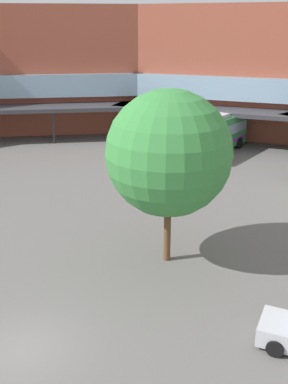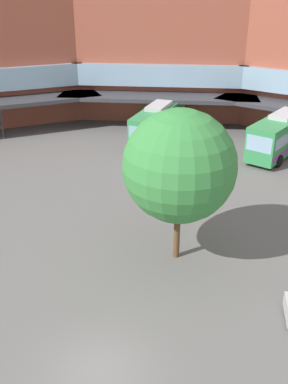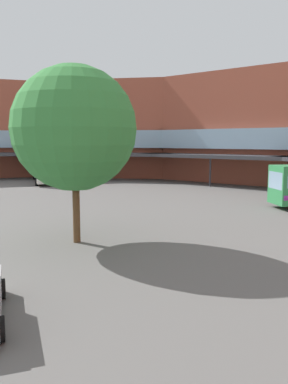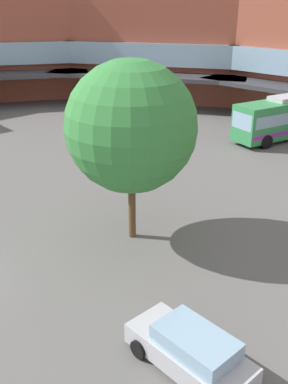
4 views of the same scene
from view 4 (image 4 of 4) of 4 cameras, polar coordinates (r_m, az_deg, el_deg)
name	(u,v)px [view 4 (image 4 of 4)]	position (r m, az deg, el deg)	size (l,w,h in m)	color
station_building	(237,71)	(32.55, 11.83, 14.92)	(85.05, 50.29, 13.42)	#9E4C38
bus_2	(288,117)	(40.04, 17.92, 9.13)	(5.15, 10.74, 3.65)	#338C4C
parked_car	(191,351)	(15.39, 6.01, -19.54)	(4.51, 2.25, 1.53)	#B7B7BC
plaza_tree	(131,127)	(20.70, -1.66, 8.30)	(6.17, 6.17, 8.82)	brown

